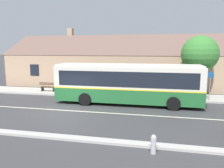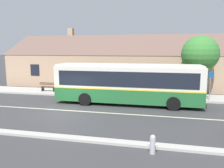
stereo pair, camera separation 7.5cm
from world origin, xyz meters
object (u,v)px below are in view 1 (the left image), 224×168
Objects in this scene: fire_hydrant at (153,144)px; bus_stop_sign at (210,83)px; transit_bus at (127,83)px; bench_by_building at (48,87)px; street_tree_primary at (200,54)px.

fire_hydrant is 11.33m from bus_stop_sign.
bench_by_building is (-8.55, 2.83, -1.16)m from transit_bus.
transit_bus is at bearing -18.32° from bench_by_building.
bench_by_building is 15.24m from bus_stop_sign.
bench_by_building is at bearing 177.22° from bus_stop_sign.
bus_stop_sign is at bearing -2.78° from bench_by_building.
fire_hydrant is at bearing -74.49° from transit_bus.
fire_hydrant is 0.35× the size of bus_stop_sign.
street_tree_primary is (14.58, 1.32, 3.36)m from bench_by_building.
street_tree_primary reaches higher than bus_stop_sign.
transit_bus reaches higher than fire_hydrant.
transit_bus is at bearing -162.52° from bus_stop_sign.
fire_hydrant is at bearing -45.73° from bench_by_building.
transit_bus is 13.94× the size of fire_hydrant.
transit_bus is 4.82× the size of bus_stop_sign.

